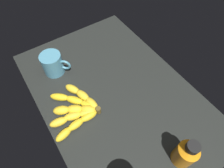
{
  "coord_description": "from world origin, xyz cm",
  "views": [
    {
      "loc": [
        -34.42,
        24.27,
        66.38
      ],
      "look_at": [
        0.95,
        0.84,
        5.73
      ],
      "focal_mm": 30.6,
      "sensor_mm": 36.0,
      "label": 1
    }
  ],
  "objects": [
    {
      "name": "honey_bottle",
      "position": [
        -33.57,
        -3.67,
        6.01
      ],
      "size": [
        6.63,
        6.63,
        13.33
      ],
      "color": "orange",
      "rests_on": "ground_plane"
    },
    {
      "name": "banana_bunch",
      "position": [
        1.31,
        16.92,
        1.58
      ],
      "size": [
        21.21,
        20.0,
        3.51
      ],
      "color": "yellow",
      "rests_on": "ground_plane"
    },
    {
      "name": "ground_plane",
      "position": [
        0.0,
        0.0,
        -2.34
      ],
      "size": [
        86.69,
        58.03,
        4.67
      ],
      "primitive_type": "cube",
      "color": "black"
    },
    {
      "name": "coffee_mug",
      "position": [
        24.15,
        15.65,
        4.83
      ],
      "size": [
        10.51,
        10.64,
        9.62
      ],
      "color": "teal",
      "rests_on": "ground_plane"
    }
  ]
}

